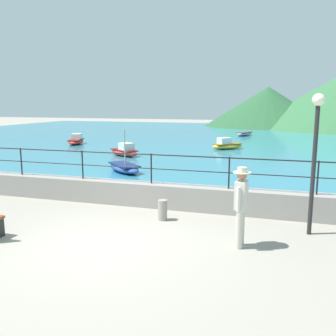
{
  "coord_description": "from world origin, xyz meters",
  "views": [
    {
      "loc": [
        3.55,
        -6.75,
        3.07
      ],
      "look_at": [
        0.37,
        3.7,
        1.1
      ],
      "focal_mm": 38.68,
      "sensor_mm": 36.0,
      "label": 1
    }
  ],
  "objects_px": {
    "lamp_post": "(315,142)",
    "boat_2": "(76,141)",
    "boat_4": "(244,134)",
    "boat_1": "(124,167)",
    "boat_3": "(227,145)",
    "person_walking": "(241,203)",
    "bollard": "(163,210)",
    "boat_0": "(125,151)"
  },
  "relations": [
    {
      "from": "lamp_post",
      "to": "boat_2",
      "type": "height_order",
      "value": "lamp_post"
    },
    {
      "from": "lamp_post",
      "to": "boat_4",
      "type": "height_order",
      "value": "lamp_post"
    },
    {
      "from": "lamp_post",
      "to": "boat_1",
      "type": "bearing_deg",
      "value": 141.99
    },
    {
      "from": "lamp_post",
      "to": "boat_3",
      "type": "relative_size",
      "value": 1.42
    },
    {
      "from": "person_walking",
      "to": "bollard",
      "type": "bearing_deg",
      "value": 149.87
    },
    {
      "from": "lamp_post",
      "to": "bollard",
      "type": "xyz_separation_m",
      "value": [
        -3.64,
        -0.02,
        -1.92
      ]
    },
    {
      "from": "person_walking",
      "to": "boat_2",
      "type": "relative_size",
      "value": 0.71
    },
    {
      "from": "boat_1",
      "to": "boat_2",
      "type": "bearing_deg",
      "value": 130.87
    },
    {
      "from": "boat_0",
      "to": "boat_2",
      "type": "xyz_separation_m",
      "value": [
        -5.88,
        4.5,
        0.0
      ]
    },
    {
      "from": "person_walking",
      "to": "boat_2",
      "type": "height_order",
      "value": "person_walking"
    },
    {
      "from": "person_walking",
      "to": "bollard",
      "type": "distance_m",
      "value": 2.58
    },
    {
      "from": "bollard",
      "to": "boat_3",
      "type": "xyz_separation_m",
      "value": [
        -0.4,
        15.18,
        0.05
      ]
    },
    {
      "from": "bollard",
      "to": "boat_4",
      "type": "distance_m",
      "value": 25.6
    },
    {
      "from": "boat_0",
      "to": "boat_4",
      "type": "height_order",
      "value": "boat_0"
    },
    {
      "from": "bollard",
      "to": "boat_1",
      "type": "bearing_deg",
      "value": 122.38
    },
    {
      "from": "boat_3",
      "to": "boat_2",
      "type": "bearing_deg",
      "value": -178.05
    },
    {
      "from": "boat_1",
      "to": "lamp_post",
      "type": "bearing_deg",
      "value": -38.01
    },
    {
      "from": "boat_3",
      "to": "lamp_post",
      "type": "bearing_deg",
      "value": -75.07
    },
    {
      "from": "boat_1",
      "to": "boat_0",
      "type": "bearing_deg",
      "value": 113.5
    },
    {
      "from": "boat_0",
      "to": "boat_1",
      "type": "bearing_deg",
      "value": -66.5
    },
    {
      "from": "person_walking",
      "to": "bollard",
      "type": "relative_size",
      "value": 3.18
    },
    {
      "from": "person_walking",
      "to": "boat_0",
      "type": "height_order",
      "value": "person_walking"
    },
    {
      "from": "bollard",
      "to": "lamp_post",
      "type": "bearing_deg",
      "value": 0.35
    },
    {
      "from": "person_walking",
      "to": "boat_3",
      "type": "distance_m",
      "value": 16.63
    },
    {
      "from": "boat_1",
      "to": "boat_4",
      "type": "bearing_deg",
      "value": 80.25
    },
    {
      "from": "boat_1",
      "to": "boat_4",
      "type": "height_order",
      "value": "boat_1"
    },
    {
      "from": "lamp_post",
      "to": "boat_4",
      "type": "relative_size",
      "value": 1.33
    },
    {
      "from": "bollard",
      "to": "boat_4",
      "type": "relative_size",
      "value": 0.22
    },
    {
      "from": "boat_2",
      "to": "boat_3",
      "type": "height_order",
      "value": "same"
    },
    {
      "from": "bollard",
      "to": "boat_2",
      "type": "bearing_deg",
      "value": 127.83
    },
    {
      "from": "boat_0",
      "to": "boat_1",
      "type": "relative_size",
      "value": 1.04
    },
    {
      "from": "bollard",
      "to": "boat_1",
      "type": "relative_size",
      "value": 0.24
    },
    {
      "from": "bollard",
      "to": "boat_0",
      "type": "relative_size",
      "value": 0.23
    },
    {
      "from": "lamp_post",
      "to": "boat_0",
      "type": "distance_m",
      "value": 13.96
    },
    {
      "from": "boat_4",
      "to": "person_walking",
      "type": "bearing_deg",
      "value": -85.03
    },
    {
      "from": "boat_1",
      "to": "boat_4",
      "type": "relative_size",
      "value": 0.93
    },
    {
      "from": "boat_3",
      "to": "boat_4",
      "type": "height_order",
      "value": "boat_3"
    },
    {
      "from": "person_walking",
      "to": "boat_4",
      "type": "xyz_separation_m",
      "value": [
        -2.33,
        26.84,
        -0.72
      ]
    },
    {
      "from": "boat_1",
      "to": "boat_3",
      "type": "distance_m",
      "value": 10.01
    },
    {
      "from": "boat_2",
      "to": "boat_1",
      "type": "bearing_deg",
      "value": -49.13
    },
    {
      "from": "bollard",
      "to": "boat_2",
      "type": "relative_size",
      "value": 0.22
    },
    {
      "from": "boat_1",
      "to": "boat_2",
      "type": "distance_m",
      "value": 12.04
    }
  ]
}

